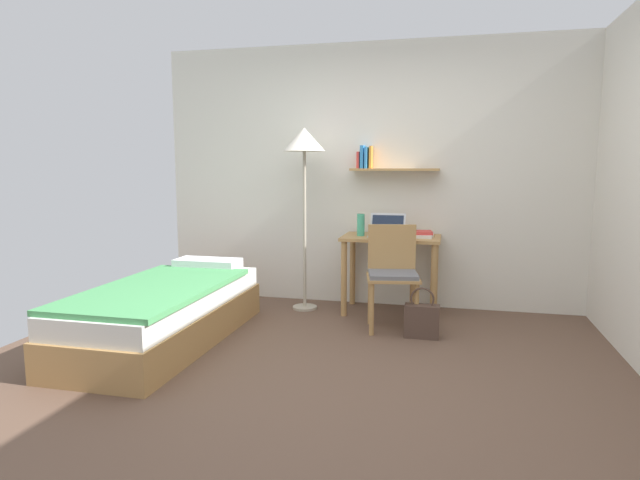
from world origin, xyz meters
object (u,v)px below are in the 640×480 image
bed (166,312)px  desk (391,252)px  book_stack (424,234)px  water_bottle (361,225)px  desk_chair (392,271)px  handbag (422,320)px  standing_lamp (304,149)px  laptop (387,230)px

bed → desk: desk is taller
book_stack → bed: bearing=-146.4°
water_bottle → book_stack: size_ratio=0.86×
desk_chair → handbag: 0.49m
desk_chair → bed: bearing=-155.2°
bed → handbag: size_ratio=4.80×
bed → water_bottle: bearing=42.7°
standing_lamp → handbag: standing_lamp is taller
bed → laptop: laptop is taller
bed → book_stack: 2.40m
desk → laptop: 0.21m
desk → standing_lamp: bearing=-175.3°
desk_chair → laptop: (-0.11, 0.50, 0.29)m
standing_lamp → book_stack: standing_lamp is taller
desk → book_stack: (0.30, 0.00, 0.18)m
bed → laptop: bearing=38.7°
desk → book_stack: size_ratio=3.75×
desk_chair → standing_lamp: 1.45m
standing_lamp → laptop: (0.79, 0.07, -0.76)m
standing_lamp → book_stack: (1.13, 0.07, -0.79)m
desk → water_bottle: bearing=-173.4°
bed → laptop: size_ratio=5.95×
desk_chair → book_stack: (0.23, 0.50, 0.26)m
standing_lamp → book_stack: 1.38m
standing_lamp → book_stack: size_ratio=7.19×
laptop → book_stack: (0.34, 0.00, -0.03)m
standing_lamp → laptop: 1.10m
book_stack → water_bottle: bearing=-176.6°
bed → book_stack: (1.95, 1.29, 0.53)m
book_stack → handbag: 0.94m
water_bottle → desk_chair: bearing=-52.6°
bed → water_bottle: (1.36, 1.26, 0.61)m
desk → desk_chair: bearing=-82.3°
desk → desk_chair: desk_chair is taller
water_bottle → handbag: 1.15m
standing_lamp → handbag: 1.94m
laptop → desk: bearing=2.2°
book_stack → handbag: size_ratio=0.58×
bed → desk_chair: desk_chair is taller
water_bottle → standing_lamp: bearing=-176.3°
desk → standing_lamp: standing_lamp is taller
handbag → book_stack: bearing=92.9°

